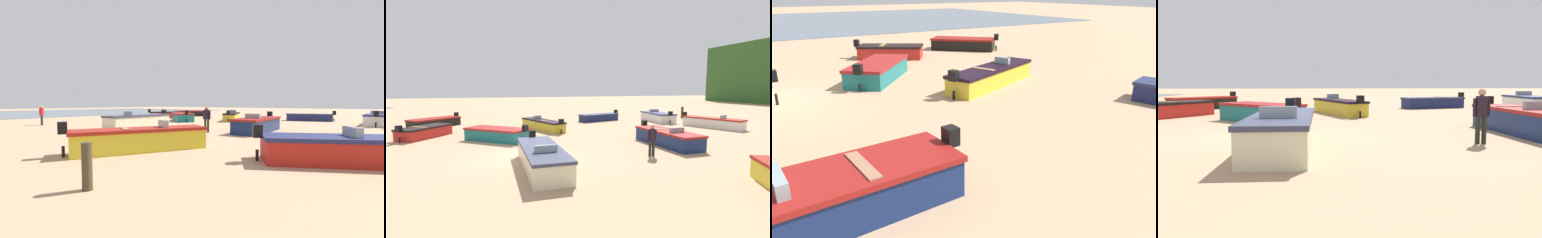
% 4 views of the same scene
% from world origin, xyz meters
% --- Properties ---
extents(ground_plane, '(160.00, 160.00, 0.00)m').
position_xyz_m(ground_plane, '(0.00, 0.00, 0.00)').
color(ground_plane, tan).
extents(boat_yellow_0, '(5.28, 3.05, 1.13)m').
position_xyz_m(boat_yellow_0, '(-8.65, 2.29, 0.42)').
color(boat_yellow_0, gold).
rests_on(boat_yellow_0, ground).
extents(boat_cream_4, '(5.49, 1.71, 1.26)m').
position_xyz_m(boat_cream_4, '(2.23, 0.50, 0.48)').
color(boat_cream_4, beige).
rests_on(boat_cream_4, ground).
extents(boat_navy_5, '(5.10, 1.86, 1.21)m').
position_xyz_m(boat_navy_5, '(-0.53, 8.57, 0.46)').
color(boat_navy_5, navy).
rests_on(boat_navy_5, ground).
extents(boat_white_6, '(4.47, 1.82, 1.22)m').
position_xyz_m(boat_white_6, '(-10.78, 14.41, 0.46)').
color(boat_white_6, white).
rests_on(boat_white_6, ground).
extents(boat_navy_7, '(2.48, 4.60, 1.05)m').
position_xyz_m(boat_navy_7, '(-12.85, 8.83, 0.38)').
color(boat_navy_7, navy).
rests_on(boat_navy_7, ground).
extents(boat_teal_8, '(3.94, 4.28, 1.14)m').
position_xyz_m(boat_teal_8, '(-4.90, -1.32, 0.42)').
color(boat_teal_8, '#186D71').
rests_on(boat_teal_8, ground).
extents(boat_black_9, '(4.19, 4.14, 1.10)m').
position_xyz_m(boat_black_9, '(-12.85, -6.56, 0.40)').
color(boat_black_9, black).
rests_on(boat_black_9, ground).
extents(boat_red_10, '(3.99, 3.31, 1.10)m').
position_xyz_m(boat_red_10, '(-7.42, -6.16, 0.40)').
color(boat_red_10, red).
rests_on(boat_red_10, ground).
extents(beach_walker_distant, '(0.36, 0.54, 1.62)m').
position_xyz_m(beach_walker_distant, '(1.62, 6.20, 0.95)').
color(beach_walker_distant, black).
rests_on(beach_walker_distant, ground).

